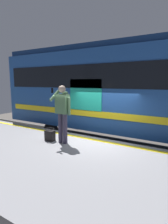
{
  "coord_description": "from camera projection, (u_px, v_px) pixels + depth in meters",
  "views": [
    {
      "loc": [
        -2.91,
        5.5,
        2.89
      ],
      "look_at": [
        0.3,
        0.3,
        1.9
      ],
      "focal_mm": 29.79,
      "sensor_mm": 36.0,
      "label": 1
    }
  ],
  "objects": [
    {
      "name": "platform",
      "position": [
        58.0,
        176.0,
        4.79
      ],
      "size": [
        16.07,
        4.1,
        1.0
      ],
      "primitive_type": "cube",
      "color": "gray",
      "rests_on": "ground"
    },
    {
      "name": "passenger",
      "position": [
        63.0,
        109.0,
        5.67
      ],
      "size": [
        0.57,
        0.55,
        1.79
      ],
      "color": "#383347",
      "rests_on": "platform"
    },
    {
      "name": "handbag",
      "position": [
        50.0,
        135.0,
        6.04
      ],
      "size": [
        0.32,
        0.29,
        0.4
      ],
      "color": "black",
      "rests_on": "platform"
    },
    {
      "name": "safety_line",
      "position": [
        92.0,
        139.0,
        6.18
      ],
      "size": [
        15.75,
        0.16,
        0.01
      ],
      "primitive_type": "cube",
      "color": "yellow",
      "rests_on": "platform"
    },
    {
      "name": "track_rail_near",
      "position": [
        111.0,
        150.0,
        7.76
      ],
      "size": [
        20.9,
        0.08,
        0.16
      ],
      "primitive_type": "cube",
      "color": "slate",
      "rests_on": "ground"
    },
    {
      "name": "train_carriage",
      "position": [
        159.0,
        88.0,
        7.12
      ],
      "size": [
        13.9,
        2.85,
        4.22
      ],
      "color": "#1E478C",
      "rests_on": "ground"
    },
    {
      "name": "track_rail_far",
      "position": [
        123.0,
        141.0,
        8.96
      ],
      "size": [
        20.9,
        0.08,
        0.16
      ],
      "primitive_type": "cube",
      "color": "slate",
      "rests_on": "ground"
    },
    {
      "name": "ground_plane",
      "position": [
        96.0,
        164.0,
        6.59
      ],
      "size": [
        24.36,
        24.36,
        0.0
      ],
      "primitive_type": "plane",
      "color": "#4C4742"
    }
  ]
}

